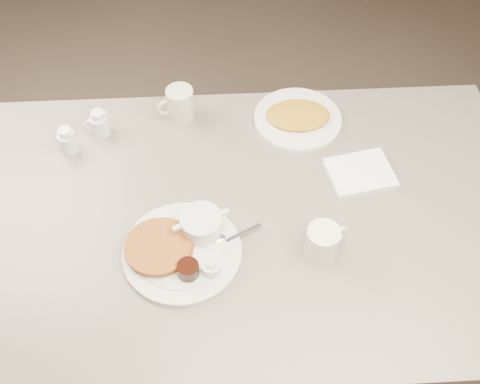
{
  "coord_description": "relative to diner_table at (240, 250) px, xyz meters",
  "views": [
    {
      "loc": [
        -0.05,
        -0.84,
        1.93
      ],
      "look_at": [
        0.0,
        0.02,
        0.82
      ],
      "focal_mm": 42.67,
      "sensor_mm": 36.0,
      "label": 1
    }
  ],
  "objects": [
    {
      "name": "diner_table",
      "position": [
        0.0,
        0.0,
        0.0
      ],
      "size": [
        1.5,
        0.9,
        0.75
      ],
      "color": "slate",
      "rests_on": "ground"
    },
    {
      "name": "main_plate",
      "position": [
        -0.14,
        -0.1,
        0.19
      ],
      "size": [
        0.38,
        0.37,
        0.07
      ],
      "color": "silver",
      "rests_on": "diner_table"
    },
    {
      "name": "coffee_mug_near",
      "position": [
        0.19,
        -0.12,
        0.22
      ],
      "size": [
        0.12,
        0.11,
        0.09
      ],
      "color": "#EDE8CC",
      "rests_on": "diner_table"
    },
    {
      "name": "napkin",
      "position": [
        0.33,
        0.11,
        0.18
      ],
      "size": [
        0.19,
        0.16,
        0.02
      ],
      "color": "white",
      "rests_on": "diner_table"
    },
    {
      "name": "coffee_mug_far",
      "position": [
        -0.15,
        0.36,
        0.22
      ],
      "size": [
        0.12,
        0.1,
        0.1
      ],
      "color": "beige",
      "rests_on": "diner_table"
    },
    {
      "name": "creamer_left",
      "position": [
        -0.38,
        0.31,
        0.21
      ],
      "size": [
        0.08,
        0.06,
        0.08
      ],
      "color": "silver",
      "rests_on": "diner_table"
    },
    {
      "name": "creamer_right",
      "position": [
        -0.46,
        0.25,
        0.21
      ],
      "size": [
        0.07,
        0.05,
        0.08
      ],
      "color": "silver",
      "rests_on": "diner_table"
    },
    {
      "name": "hash_plate",
      "position": [
        0.18,
        0.32,
        0.18
      ],
      "size": [
        0.26,
        0.26,
        0.04
      ],
      "color": "silver",
      "rests_on": "diner_table"
    }
  ]
}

